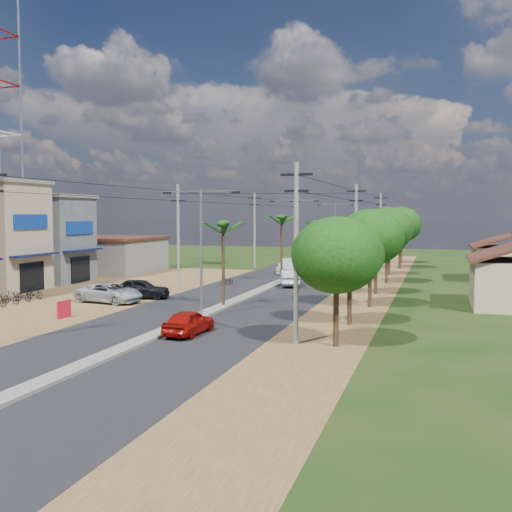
# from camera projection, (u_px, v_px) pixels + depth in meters

# --- Properties ---
(ground) EXTENTS (160.00, 160.00, 0.00)m
(ground) POSITION_uv_depth(u_px,v_px,m) (202.00, 317.00, 37.67)
(ground) COLOR black
(ground) RESTS_ON ground
(road) EXTENTS (12.00, 110.00, 0.04)m
(road) POSITION_uv_depth(u_px,v_px,m) (267.00, 288.00, 51.98)
(road) COLOR black
(road) RESTS_ON ground
(median) EXTENTS (1.00, 90.00, 0.18)m
(median) POSITION_uv_depth(u_px,v_px,m) (276.00, 284.00, 54.84)
(median) COLOR #605E56
(median) RESTS_ON ground
(dirt_lot_west) EXTENTS (18.00, 46.00, 0.04)m
(dirt_lot_west) POSITION_uv_depth(u_px,v_px,m) (70.00, 292.00, 49.68)
(dirt_lot_west) COLOR #4F351B
(dirt_lot_west) RESTS_ON ground
(dirt_shoulder_east) EXTENTS (5.00, 90.00, 0.03)m
(dirt_shoulder_east) POSITION_uv_depth(u_px,v_px,m) (366.00, 292.00, 49.50)
(dirt_shoulder_east) COLOR #4F351B
(dirt_shoulder_east) RESTS_ON ground
(shophouse_grey) EXTENTS (9.00, 6.40, 8.30)m
(shophouse_grey) POSITION_uv_depth(u_px,v_px,m) (43.00, 238.00, 57.16)
(shophouse_grey) COLOR #474A4E
(shophouse_grey) RESTS_ON ground
(low_shed) EXTENTS (10.40, 10.40, 3.95)m
(low_shed) POSITION_uv_depth(u_px,v_px,m) (108.00, 255.00, 66.56)
(low_shed) COLOR #605E56
(low_shed) RESTS_ON ground
(house_east_far) EXTENTS (7.60, 7.50, 4.60)m
(house_east_far) POSITION_uv_depth(u_px,v_px,m) (512.00, 256.00, 58.08)
(house_east_far) COLOR tan
(house_east_far) RESTS_ON ground
(tree_east_a) EXTENTS (4.40, 4.40, 6.37)m
(tree_east_a) POSITION_uv_depth(u_px,v_px,m) (337.00, 255.00, 28.86)
(tree_east_a) COLOR black
(tree_east_a) RESTS_ON ground
(tree_east_b) EXTENTS (4.00, 4.00, 5.83)m
(tree_east_b) POSITION_uv_depth(u_px,v_px,m) (350.00, 255.00, 34.67)
(tree_east_b) COLOR black
(tree_east_b) RESTS_ON ground
(tree_east_c) EXTENTS (4.60, 4.60, 6.83)m
(tree_east_c) POSITION_uv_depth(u_px,v_px,m) (370.00, 237.00, 41.18)
(tree_east_c) COLOR black
(tree_east_c) RESTS_ON ground
(tree_east_d) EXTENTS (4.20, 4.20, 6.13)m
(tree_east_d) POSITION_uv_depth(u_px,v_px,m) (376.00, 241.00, 47.98)
(tree_east_d) COLOR black
(tree_east_d) RESTS_ON ground
(tree_east_e) EXTENTS (4.80, 4.80, 7.14)m
(tree_east_e) POSITION_uv_depth(u_px,v_px,m) (387.00, 229.00, 55.50)
(tree_east_e) COLOR black
(tree_east_e) RESTS_ON ground
(tree_east_f) EXTENTS (3.80, 3.80, 5.52)m
(tree_east_f) POSITION_uv_depth(u_px,v_px,m) (389.00, 239.00, 63.33)
(tree_east_f) COLOR black
(tree_east_f) RESTS_ON ground
(tree_east_g) EXTENTS (5.00, 5.00, 7.38)m
(tree_east_g) POSITION_uv_depth(u_px,v_px,m) (400.00, 225.00, 70.69)
(tree_east_g) COLOR black
(tree_east_g) RESTS_ON ground
(tree_east_h) EXTENTS (4.40, 4.40, 6.52)m
(tree_east_h) POSITION_uv_depth(u_px,v_px,m) (402.00, 228.00, 78.45)
(tree_east_h) COLOR black
(tree_east_h) RESTS_ON ground
(palm_median_near) EXTENTS (2.00, 2.00, 6.15)m
(palm_median_near) POSITION_uv_depth(u_px,v_px,m) (223.00, 228.00, 41.10)
(palm_median_near) COLOR black
(palm_median_near) RESTS_ON ground
(palm_median_mid) EXTENTS (2.00, 2.00, 6.55)m
(palm_median_mid) POSITION_uv_depth(u_px,v_px,m) (282.00, 220.00, 56.34)
(palm_median_mid) COLOR black
(palm_median_mid) RESTS_ON ground
(palm_median_far) EXTENTS (2.00, 2.00, 5.85)m
(palm_median_far) POSITION_uv_depth(u_px,v_px,m) (315.00, 224.00, 71.64)
(palm_median_far) COLOR black
(palm_median_far) RESTS_ON ground
(streetlight_near) EXTENTS (5.10, 0.18, 8.00)m
(streetlight_near) POSITION_uv_depth(u_px,v_px,m) (201.00, 241.00, 37.34)
(streetlight_near) COLOR gray
(streetlight_near) RESTS_ON ground
(streetlight_mid) EXTENTS (5.10, 0.18, 8.00)m
(streetlight_mid) POSITION_uv_depth(u_px,v_px,m) (294.00, 231.00, 61.19)
(streetlight_mid) COLOR gray
(streetlight_mid) RESTS_ON ground
(streetlight_far) EXTENTS (5.10, 0.18, 8.00)m
(streetlight_far) POSITION_uv_depth(u_px,v_px,m) (335.00, 226.00, 85.03)
(streetlight_far) COLOR gray
(streetlight_far) RESTS_ON ground
(utility_pole_w_b) EXTENTS (1.60, 0.24, 9.00)m
(utility_pole_w_b) POSITION_uv_depth(u_px,v_px,m) (178.00, 234.00, 50.83)
(utility_pole_w_b) COLOR #605E56
(utility_pole_w_b) RESTS_ON ground
(utility_pole_w_c) EXTENTS (1.60, 0.24, 9.00)m
(utility_pole_w_c) POSITION_uv_depth(u_px,v_px,m) (255.00, 228.00, 71.82)
(utility_pole_w_c) COLOR #605E56
(utility_pole_w_c) RESTS_ON ground
(utility_pole_w_d) EXTENTS (1.60, 0.24, 9.00)m
(utility_pole_w_d) POSITION_uv_depth(u_px,v_px,m) (295.00, 225.00, 91.85)
(utility_pole_w_d) COLOR #605E56
(utility_pole_w_d) RESTS_ON ground
(utility_pole_e_a) EXTENTS (1.60, 0.24, 9.00)m
(utility_pole_e_a) POSITION_uv_depth(u_px,v_px,m) (296.00, 249.00, 29.43)
(utility_pole_e_a) COLOR #605E56
(utility_pole_e_a) RESTS_ON ground
(utility_pole_e_b) EXTENTS (1.60, 0.24, 9.00)m
(utility_pole_e_b) POSITION_uv_depth(u_px,v_px,m) (356.00, 235.00, 50.41)
(utility_pole_e_b) COLOR #605E56
(utility_pole_e_b) RESTS_ON ground
(utility_pole_e_c) EXTENTS (1.60, 0.24, 9.00)m
(utility_pole_e_c) POSITION_uv_depth(u_px,v_px,m) (380.00, 229.00, 71.40)
(utility_pole_e_c) COLOR #605E56
(utility_pole_e_c) RESTS_ON ground
(car_red_near) EXTENTS (1.77, 4.00, 1.34)m
(car_red_near) POSITION_uv_depth(u_px,v_px,m) (189.00, 323.00, 31.99)
(car_red_near) COLOR maroon
(car_red_near) RESTS_ON ground
(car_silver_mid) EXTENTS (2.78, 4.74, 1.48)m
(car_silver_mid) POSITION_uv_depth(u_px,v_px,m) (290.00, 278.00, 53.57)
(car_silver_mid) COLOR #AAADB2
(car_silver_mid) RESTS_ON ground
(car_white_far) EXTENTS (2.88, 5.52, 1.53)m
(car_white_far) POSITION_uv_depth(u_px,v_px,m) (288.00, 267.00, 65.17)
(car_white_far) COLOR silver
(car_white_far) RESTS_ON ground
(car_parked_silver) EXTENTS (5.42, 3.16, 1.42)m
(car_parked_silver) POSITION_uv_depth(u_px,v_px,m) (109.00, 293.00, 43.55)
(car_parked_silver) COLOR #AAADB2
(car_parked_silver) RESTS_ON ground
(car_parked_dark) EXTENTS (4.77, 2.77, 1.53)m
(car_parked_dark) POSITION_uv_depth(u_px,v_px,m) (140.00, 289.00, 45.60)
(car_parked_dark) COLOR black
(car_parked_dark) RESTS_ON ground
(moto_rider_east) EXTENTS (0.97, 1.88, 0.94)m
(moto_rider_east) POSITION_uv_depth(u_px,v_px,m) (184.00, 326.00, 32.13)
(moto_rider_east) COLOR black
(moto_rider_east) RESTS_ON ground
(moto_rider_west_a) EXTENTS (1.01, 1.64, 0.81)m
(moto_rider_west_a) POSITION_uv_depth(u_px,v_px,m) (228.00, 281.00, 54.54)
(moto_rider_west_a) COLOR black
(moto_rider_west_a) RESTS_ON ground
(moto_rider_west_b) EXTENTS (0.59, 1.74, 1.03)m
(moto_rider_west_b) POSITION_uv_depth(u_px,v_px,m) (295.00, 266.00, 68.29)
(moto_rider_west_b) COLOR black
(moto_rider_west_b) RESTS_ON ground
(roadside_sign) EXTENTS (0.11, 1.33, 1.11)m
(roadside_sign) POSITION_uv_depth(u_px,v_px,m) (64.00, 309.00, 37.17)
(roadside_sign) COLOR red
(roadside_sign) RESTS_ON ground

